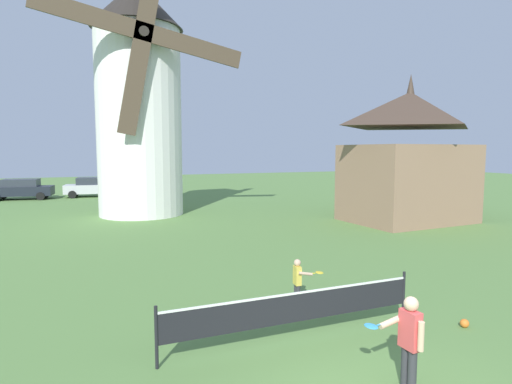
{
  "coord_description": "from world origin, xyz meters",
  "views": [
    {
      "loc": [
        -3.84,
        -4.5,
        3.69
      ],
      "look_at": [
        -0.22,
        4.39,
        2.74
      ],
      "focal_mm": 29.23,
      "sensor_mm": 36.0,
      "label": 1
    }
  ],
  "objects_px": {
    "player_near": "(409,338)",
    "stray_ball": "(465,323)",
    "windmill": "(139,97)",
    "parked_car_black": "(21,189)",
    "chapel": "(408,159)",
    "player_far": "(298,279)",
    "parked_car_silver": "(93,187)",
    "tennis_net": "(295,308)"
  },
  "relations": [
    {
      "from": "windmill",
      "to": "chapel",
      "type": "distance_m",
      "value": 15.15
    },
    {
      "from": "player_near",
      "to": "chapel",
      "type": "distance_m",
      "value": 16.73
    },
    {
      "from": "player_near",
      "to": "player_far",
      "type": "bearing_deg",
      "value": 88.27
    },
    {
      "from": "player_far",
      "to": "parked_car_silver",
      "type": "bearing_deg",
      "value": 98.62
    },
    {
      "from": "parked_car_silver",
      "to": "tennis_net",
      "type": "bearing_deg",
      "value": -83.76
    },
    {
      "from": "parked_car_black",
      "to": "chapel",
      "type": "xyz_separation_m",
      "value": [
        20.19,
        -18.81,
        2.47
      ]
    },
    {
      "from": "parked_car_silver",
      "to": "player_near",
      "type": "bearing_deg",
      "value": -82.63
    },
    {
      "from": "player_near",
      "to": "player_far",
      "type": "xyz_separation_m",
      "value": [
        0.11,
        3.8,
        -0.2
      ]
    },
    {
      "from": "windmill",
      "to": "stray_ball",
      "type": "height_order",
      "value": "windmill"
    },
    {
      "from": "player_near",
      "to": "stray_ball",
      "type": "relative_size",
      "value": 8.19
    },
    {
      "from": "parked_car_silver",
      "to": "parked_car_black",
      "type": "bearing_deg",
      "value": -179.72
    },
    {
      "from": "tennis_net",
      "to": "stray_ball",
      "type": "xyz_separation_m",
      "value": [
        3.61,
        -0.75,
        -0.59
      ]
    },
    {
      "from": "player_near",
      "to": "stray_ball",
      "type": "xyz_separation_m",
      "value": [
        2.75,
        1.36,
        -0.75
      ]
    },
    {
      "from": "tennis_net",
      "to": "player_far",
      "type": "bearing_deg",
      "value": 60.27
    },
    {
      "from": "player_near",
      "to": "chapel",
      "type": "xyz_separation_m",
      "value": [
        11.04,
        12.33,
        2.44
      ]
    },
    {
      "from": "windmill",
      "to": "chapel",
      "type": "bearing_deg",
      "value": -31.21
    },
    {
      "from": "player_near",
      "to": "chapel",
      "type": "relative_size",
      "value": 0.2
    },
    {
      "from": "tennis_net",
      "to": "chapel",
      "type": "xyz_separation_m",
      "value": [
        11.9,
        10.23,
        2.59
      ]
    },
    {
      "from": "player_far",
      "to": "parked_car_black",
      "type": "bearing_deg",
      "value": 108.72
    },
    {
      "from": "windmill",
      "to": "player_near",
      "type": "relative_size",
      "value": 9.97
    },
    {
      "from": "parked_car_black",
      "to": "parked_car_silver",
      "type": "distance_m",
      "value": 5.12
    },
    {
      "from": "tennis_net",
      "to": "chapel",
      "type": "bearing_deg",
      "value": 40.68
    },
    {
      "from": "tennis_net",
      "to": "player_near",
      "type": "height_order",
      "value": "player_near"
    },
    {
      "from": "windmill",
      "to": "player_far",
      "type": "height_order",
      "value": "windmill"
    },
    {
      "from": "stray_ball",
      "to": "chapel",
      "type": "relative_size",
      "value": 0.02
    },
    {
      "from": "player_far",
      "to": "chapel",
      "type": "relative_size",
      "value": 0.15
    },
    {
      "from": "tennis_net",
      "to": "player_far",
      "type": "height_order",
      "value": "player_far"
    },
    {
      "from": "windmill",
      "to": "parked_car_black",
      "type": "height_order",
      "value": "windmill"
    },
    {
      "from": "stray_ball",
      "to": "parked_car_black",
      "type": "bearing_deg",
      "value": 111.78
    },
    {
      "from": "windmill",
      "to": "player_far",
      "type": "distance_m",
      "value": 17.36
    },
    {
      "from": "stray_ball",
      "to": "tennis_net",
      "type": "bearing_deg",
      "value": 168.28
    },
    {
      "from": "windmill",
      "to": "stray_ball",
      "type": "distance_m",
      "value": 20.23
    },
    {
      "from": "stray_ball",
      "to": "chapel",
      "type": "height_order",
      "value": "chapel"
    },
    {
      "from": "player_near",
      "to": "player_far",
      "type": "relative_size",
      "value": 1.32
    },
    {
      "from": "parked_car_black",
      "to": "parked_car_silver",
      "type": "height_order",
      "value": "same"
    },
    {
      "from": "stray_ball",
      "to": "windmill",
      "type": "bearing_deg",
      "value": 103.08
    },
    {
      "from": "player_near",
      "to": "stray_ball",
      "type": "bearing_deg",
      "value": 26.25
    },
    {
      "from": "parked_car_black",
      "to": "parked_car_silver",
      "type": "xyz_separation_m",
      "value": [
        5.12,
        0.03,
        -0.0
      ]
    },
    {
      "from": "player_far",
      "to": "parked_car_silver",
      "type": "height_order",
      "value": "parked_car_silver"
    },
    {
      "from": "windmill",
      "to": "tennis_net",
      "type": "relative_size",
      "value": 2.78
    },
    {
      "from": "tennis_net",
      "to": "parked_car_black",
      "type": "bearing_deg",
      "value": 105.94
    },
    {
      "from": "windmill",
      "to": "parked_car_black",
      "type": "relative_size",
      "value": 3.25
    }
  ]
}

